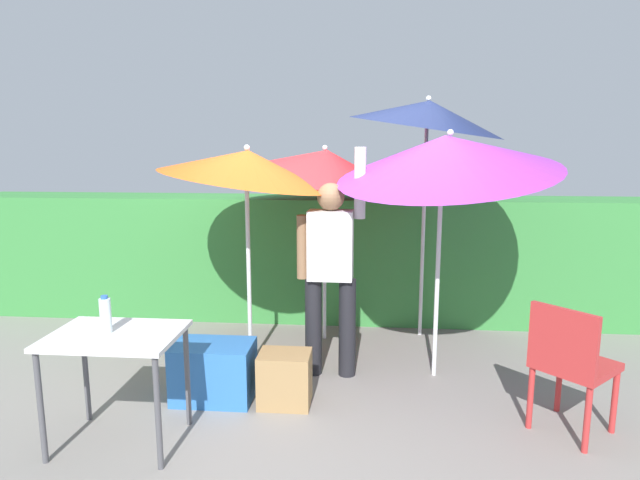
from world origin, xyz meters
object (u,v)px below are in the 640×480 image
(umbrella_rainbow, at_px, (247,166))
(cooler_box, at_px, (214,371))
(chair_plastic, at_px, (570,361))
(crate_cardboard, at_px, (285,379))
(umbrella_yellow, at_px, (428,115))
(umbrella_orange, at_px, (325,166))
(person_vendor, at_px, (331,265))
(umbrella_navy, at_px, (446,155))
(folding_table, at_px, (116,347))
(bottle_water, at_px, (106,315))

(umbrella_rainbow, height_order, cooler_box, umbrella_rainbow)
(chair_plastic, xyz_separation_m, crate_cardboard, (-1.92, 0.25, -0.31))
(umbrella_yellow, height_order, cooler_box, umbrella_yellow)
(umbrella_rainbow, xyz_separation_m, umbrella_orange, (0.59, 0.70, -0.03))
(person_vendor, bearing_deg, umbrella_navy, 2.44)
(umbrella_navy, xyz_separation_m, crate_cardboard, (-1.19, -0.60, -1.62))
(umbrella_rainbow, bearing_deg, folding_table, -113.01)
(umbrella_rainbow, bearing_deg, person_vendor, -12.95)
(umbrella_rainbow, distance_m, umbrella_navy, 1.60)
(cooler_box, bearing_deg, folding_table, -123.66)
(umbrella_rainbow, relative_size, chair_plastic, 2.20)
(umbrella_yellow, xyz_separation_m, crate_cardboard, (-1.14, -1.60, -1.97))
(umbrella_rainbow, relative_size, folding_table, 2.45)
(umbrella_orange, distance_m, folding_table, 2.55)
(person_vendor, relative_size, cooler_box, 3.19)
(umbrella_yellow, bearing_deg, umbrella_navy, -87.48)
(umbrella_rainbow, relative_size, person_vendor, 1.04)
(crate_cardboard, distance_m, folding_table, 1.23)
(umbrella_rainbow, distance_m, cooler_box, 1.66)
(umbrella_orange, xyz_separation_m, folding_table, (-1.15, -2.02, -1.05))
(umbrella_orange, xyz_separation_m, person_vendor, (0.12, -0.86, -0.76))
(umbrella_navy, bearing_deg, bottle_water, -151.63)
(umbrella_orange, height_order, bottle_water, umbrella_orange)
(umbrella_navy, height_order, folding_table, umbrella_navy)
(crate_cardboard, xyz_separation_m, bottle_water, (-1.03, -0.60, 0.65))
(cooler_box, height_order, folding_table, folding_table)
(umbrella_yellow, xyz_separation_m, cooler_box, (-1.69, -1.56, -1.96))
(crate_cardboard, bearing_deg, umbrella_orange, 82.75)
(folding_table, distance_m, bottle_water, 0.21)
(umbrella_orange, distance_m, bottle_water, 2.50)
(umbrella_yellow, bearing_deg, umbrella_orange, -169.30)
(folding_table, bearing_deg, umbrella_orange, 60.30)
(person_vendor, height_order, cooler_box, person_vendor)
(cooler_box, relative_size, crate_cardboard, 1.49)
(umbrella_rainbow, relative_size, crate_cardboard, 4.94)
(chair_plastic, xyz_separation_m, folding_table, (-2.89, -0.36, 0.14))
(umbrella_orange, bearing_deg, person_vendor, -82.31)
(person_vendor, height_order, folding_table, person_vendor)
(chair_plastic, distance_m, bottle_water, 2.99)
(umbrella_yellow, bearing_deg, chair_plastic, -67.20)
(umbrella_navy, height_order, bottle_water, umbrella_navy)
(cooler_box, distance_m, folding_table, 0.89)
(crate_cardboard, height_order, bottle_water, bottle_water)
(person_vendor, bearing_deg, bottle_water, -138.86)
(umbrella_rainbow, height_order, crate_cardboard, umbrella_rainbow)
(umbrella_rainbow, height_order, umbrella_yellow, umbrella_yellow)
(crate_cardboard, relative_size, bottle_water, 1.65)
(umbrella_yellow, distance_m, crate_cardboard, 2.79)
(umbrella_orange, bearing_deg, umbrella_yellow, 10.70)
(umbrella_yellow, relative_size, crate_cardboard, 6.17)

